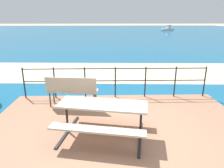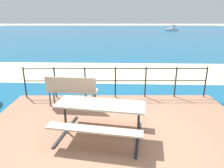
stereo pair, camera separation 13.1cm
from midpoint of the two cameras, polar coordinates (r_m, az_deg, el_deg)
The scene contains 8 objects.
ground_plane at distance 4.61m, azimuth 1.40°, elevation -15.51°, with size 240.00×240.00×0.00m, color tan.
patio_paving at distance 4.59m, azimuth 1.40°, elevation -15.20°, with size 6.40×5.20×0.06m, color #996B51.
sea_water at distance 43.92m, azimuth -1.29°, elevation 14.47°, with size 90.00×90.00×0.01m, color #145B84.
beach_strip at distance 10.24m, azimuth -0.30°, elevation 3.52°, with size 54.00×4.12×0.01m, color beige.
picnic_table at distance 4.40m, azimuth -3.51°, elevation -7.69°, with size 2.11×1.72×0.76m.
park_bench at distance 5.97m, azimuth -11.84°, elevation -1.27°, with size 1.51×0.58×0.92m.
railing_fence at distance 6.57m, azimuth 0.37°, elevation 1.49°, with size 5.94×0.04×1.02m.
boat_near at distance 50.04m, azimuth 15.29°, elevation 14.77°, with size 3.84×3.36×1.32m.
Camera 1 is at (-0.28, -3.84, 2.53)m, focal length 32.49 mm.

